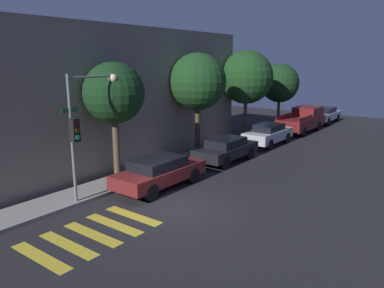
% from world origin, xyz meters
% --- Properties ---
extents(ground_plane, '(60.00, 60.00, 0.00)m').
position_xyz_m(ground_plane, '(0.00, 0.00, 0.00)').
color(ground_plane, black).
extents(sidewalk, '(26.00, 1.79, 0.14)m').
position_xyz_m(sidewalk, '(0.00, 4.09, 0.07)').
color(sidewalk, gray).
rests_on(sidewalk, ground).
extents(building_row, '(26.00, 6.00, 7.37)m').
position_xyz_m(building_row, '(0.00, 8.39, 3.69)').
color(building_row, slate).
rests_on(building_row, ground).
extents(crosswalk, '(4.20, 2.60, 0.00)m').
position_xyz_m(crosswalk, '(-3.31, 0.80, 0.00)').
color(crosswalk, gold).
rests_on(crosswalk, ground).
extents(traffic_light_pole, '(2.72, 0.56, 5.15)m').
position_xyz_m(traffic_light_pole, '(-1.46, 3.37, 3.43)').
color(traffic_light_pole, slate).
rests_on(traffic_light_pole, ground).
extents(sedan_near_corner, '(4.61, 1.85, 1.41)m').
position_xyz_m(sedan_near_corner, '(1.48, 2.10, 0.77)').
color(sedan_near_corner, maroon).
rests_on(sedan_near_corner, ground).
extents(sedan_middle, '(4.34, 1.82, 1.37)m').
position_xyz_m(sedan_middle, '(7.06, 2.10, 0.75)').
color(sedan_middle, black).
rests_on(sedan_middle, ground).
extents(sedan_far_end, '(4.34, 1.77, 1.43)m').
position_xyz_m(sedan_far_end, '(12.39, 2.10, 0.78)').
color(sedan_far_end, '#B7BABF').
rests_on(sedan_far_end, ground).
extents(pickup_truck, '(5.36, 2.01, 1.90)m').
position_xyz_m(pickup_truck, '(18.52, 2.10, 0.96)').
color(pickup_truck, maroon).
rests_on(pickup_truck, ground).
extents(sedan_tail_of_row, '(4.38, 1.78, 1.43)m').
position_xyz_m(sedan_tail_of_row, '(23.94, 2.10, 0.77)').
color(sedan_tail_of_row, silver).
rests_on(sedan_tail_of_row, ground).
extents(tree_near_corner, '(2.81, 2.81, 5.60)m').
position_xyz_m(tree_near_corner, '(0.96, 4.32, 4.16)').
color(tree_near_corner, brown).
rests_on(tree_near_corner, ground).
extents(tree_midblock, '(3.35, 3.35, 6.09)m').
position_xyz_m(tree_midblock, '(7.37, 4.32, 4.39)').
color(tree_midblock, '#4C3823').
rests_on(tree_midblock, ground).
extents(tree_far_end, '(3.76, 3.76, 6.34)m').
position_xyz_m(tree_far_end, '(13.16, 4.32, 4.45)').
color(tree_far_end, brown).
rests_on(tree_far_end, ground).
extents(tree_behind_truck, '(3.18, 3.18, 5.37)m').
position_xyz_m(tree_behind_truck, '(18.83, 4.32, 3.77)').
color(tree_behind_truck, brown).
rests_on(tree_behind_truck, ground).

